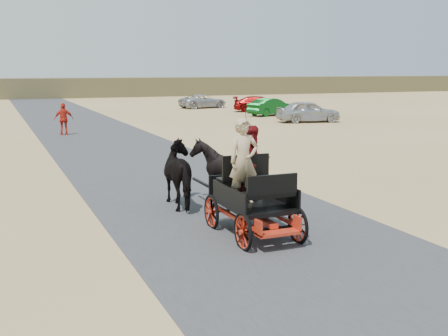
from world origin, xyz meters
name	(u,v)px	position (x,y,z in m)	size (l,w,h in m)	color
ground	(246,226)	(0.00, 0.00, 0.00)	(140.00, 140.00, 0.00)	tan
road	(246,226)	(0.00, 0.00, 0.01)	(6.00, 140.00, 0.01)	#38383A
ridge_far	(33,88)	(0.00, 62.00, 1.20)	(140.00, 6.00, 2.40)	brown
carriage	(253,218)	(-0.14, -0.63, 0.36)	(1.30, 2.40, 0.72)	black
horse_left	(183,174)	(-0.69, 2.37, 0.85)	(0.91, 2.01, 1.70)	black
horse_right	(223,171)	(0.41, 2.37, 0.85)	(1.37, 1.54, 1.70)	black
driver_man	(244,161)	(-0.34, -0.58, 1.62)	(0.66, 0.43, 1.80)	tan
passenger_woman	(254,161)	(0.16, -0.03, 1.51)	(0.77, 0.60, 1.58)	#660C0F
pedestrian	(64,119)	(-1.53, 20.03, 0.86)	(1.01, 0.42, 1.73)	red
car_a	(308,111)	(14.50, 21.35, 0.72)	(1.70, 4.23, 1.44)	#B2B2B7
car_b	(271,107)	(14.77, 27.20, 0.66)	(1.39, 3.99, 1.31)	#0C4C19
car_c	(260,104)	(15.63, 30.86, 0.65)	(1.81, 4.45, 1.29)	maroon
car_d	(203,101)	(12.88, 37.03, 0.61)	(2.03, 4.41, 1.23)	#B2B2B7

